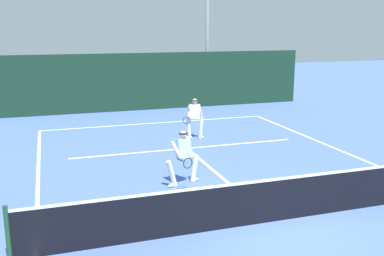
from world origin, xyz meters
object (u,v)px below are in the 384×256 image
(tennis_ball, at_px, (268,198))
(light_pole, at_px, (207,25))
(player_far, at_px, (195,117))
(player_near, at_px, (183,155))

(tennis_ball, xyz_separation_m, light_pole, (3.87, 15.06, 4.38))
(player_far, height_order, tennis_ball, player_far)
(player_far, distance_m, light_pole, 9.88)
(tennis_ball, bearing_deg, player_near, 135.16)
(player_far, distance_m, tennis_ball, 6.64)
(light_pole, bearing_deg, tennis_ball, -104.42)
(tennis_ball, bearing_deg, light_pole, 75.58)
(player_near, xyz_separation_m, tennis_ball, (1.72, -1.71, -0.80))
(player_far, xyz_separation_m, light_pole, (3.62, 8.47, 3.55))
(player_far, bearing_deg, light_pole, -91.58)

